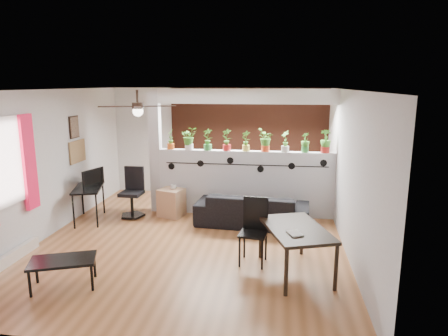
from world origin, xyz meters
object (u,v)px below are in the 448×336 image
Objects in this scene: potted_plant_0 at (171,139)px; dining_table at (296,232)px; potted_plant_7 at (305,142)px; potted_plant_5 at (266,139)px; potted_plant_8 at (326,140)px; cup at (173,187)px; potted_plant_4 at (246,140)px; office_chair at (133,195)px; potted_plant_3 at (227,139)px; coffee_table at (63,262)px; potted_plant_1 at (189,138)px; cube_shelf at (171,203)px; computer_desk at (88,190)px; ceiling_fan at (138,108)px; folding_chair at (255,224)px; potted_plant_2 at (208,138)px; potted_plant_6 at (285,141)px; sofa at (252,210)px.

potted_plant_0 is 0.29× the size of dining_table.
potted_plant_7 is 2.74m from dining_table.
potted_plant_8 is (1.18, 0.00, 0.00)m from potted_plant_5.
potted_plant_4 is at bearing 13.19° from cup.
potted_plant_4 is 0.42× the size of office_chair.
dining_table is at bearing -103.88° from potted_plant_8.
potted_plant_8 reaches higher than potted_plant_3.
potted_plant_1 is at bearing 74.20° from coffee_table.
potted_plant_5 is 2.33m from cube_shelf.
potted_plant_0 is at bearing 29.88° from computer_desk.
office_chair is at bearing 92.52° from coffee_table.
ceiling_fan is 2.08× the size of cube_shelf.
ceiling_fan is 2.28m from potted_plant_3.
folding_chair reaches higher than cup.
potted_plant_5 is 2.11m from cup.
coffee_table is at bearing -105.80° from potted_plant_1.
cube_shelf is (-0.71, -0.34, -1.30)m from potted_plant_2.
potted_plant_2 is 1.15× the size of potted_plant_7.
folding_chair is at bearing -46.76° from cup.
computer_desk reaches higher than coffee_table.
potted_plant_7 is 0.40m from potted_plant_8.
potted_plant_6 is at bearing 12.41° from computer_desk.
ceiling_fan is 2.78m from potted_plant_5.
coffee_table is at bearing -70.71° from computer_desk.
dining_table is (1.34, -2.56, -0.97)m from potted_plant_3.
office_chair is (-1.10, -0.47, -1.15)m from potted_plant_1.
potted_plant_6 is at bearing 8.63° from cup.
potted_plant_4 is 0.20× the size of sofa.
computer_desk reaches higher than sofa.
potted_plant_2 is 0.80× the size of cube_shelf.
potted_plant_8 is at bearing 0.00° from potted_plant_7.
potted_plant_6 reaches higher than sofa.
potted_plant_3 reaches higher than potted_plant_6.
ceiling_fan is 2.10m from potted_plant_2.
cup reaches higher than sofa.
cube_shelf is 0.60× the size of coffee_table.
potted_plant_0 is 3.67m from coffee_table.
cup is 0.13× the size of coffee_table.
potted_plant_7 is (1.58, 0.00, -0.03)m from potted_plant_3.
cup is (0.13, -0.34, -0.95)m from potted_plant_0.
ceiling_fan reaches higher than potted_plant_2.
potted_plant_0 is at bearing 130.54° from folding_chair.
potted_plant_7 is at bearing 7.35° from cup.
potted_plant_0 reaches higher than cup.
folding_chair is at bearing -118.94° from potted_plant_8.
potted_plant_2 is at bearing 42.56° from cube_shelf.
potted_plant_4 is 0.44× the size of coffee_table.
potted_plant_2 reaches higher than potted_plant_0.
potted_plant_1 is 0.49× the size of coffee_table.
folding_chair is at bearing 99.30° from sofa.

